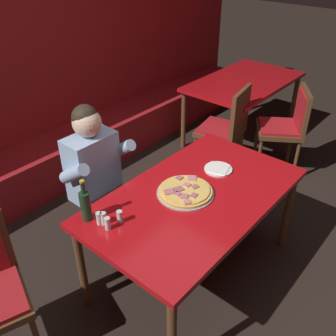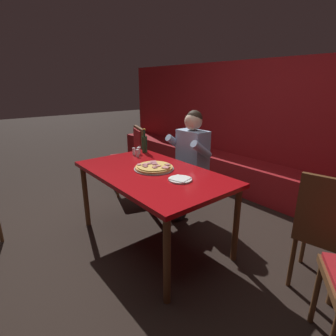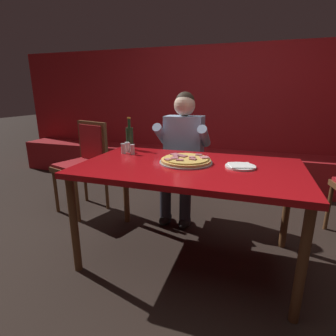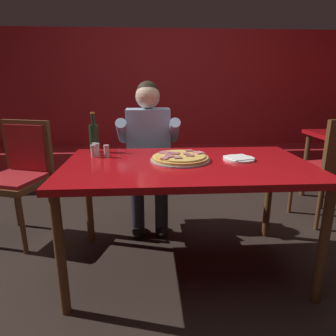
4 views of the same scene
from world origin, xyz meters
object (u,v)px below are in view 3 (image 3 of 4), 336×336
object	(u,v)px
diner_seated_blue_shirt	(182,151)
pizza	(186,160)
beer_bottle	(130,138)
shaker_oregano	(123,149)
main_dining_table	(189,175)
shaker_parmesan	(127,147)
shaker_black_pepper	(128,148)
shaker_red_pepper_flakes	(133,150)
dining_chair_far_right	(85,159)
plate_white_paper	(240,166)

from	to	relation	value
diner_seated_blue_shirt	pizza	bearing A→B (deg)	-72.17
pizza	beer_bottle	distance (m)	0.68
pizza	diner_seated_blue_shirt	size ratio (longest dim) A/B	0.31
shaker_oregano	pizza	bearing A→B (deg)	-12.85
main_dining_table	pizza	xyz separation A→B (m)	(-0.04, 0.06, 0.09)
beer_bottle	shaker_parmesan	bearing A→B (deg)	-78.74
beer_bottle	shaker_parmesan	xyz separation A→B (m)	(0.02, -0.10, -0.07)
pizza	shaker_black_pepper	xyz separation A→B (m)	(-0.57, 0.19, 0.02)
pizza	shaker_red_pepper_flakes	distance (m)	0.51
beer_bottle	main_dining_table	bearing A→B (deg)	-29.25
shaker_red_pepper_flakes	dining_chair_far_right	xyz separation A→B (m)	(-0.76, 0.37, -0.23)
shaker_red_pepper_flakes	diner_seated_blue_shirt	distance (m)	0.60
pizza	shaker_oregano	xyz separation A→B (m)	(-0.59, 0.13, 0.02)
plate_white_paper	shaker_parmesan	distance (m)	1.01
pizza	shaker_black_pepper	distance (m)	0.60
shaker_black_pepper	shaker_red_pepper_flakes	world-z (taller)	same
plate_white_paper	beer_bottle	size ratio (longest dim) A/B	0.72
pizza	main_dining_table	bearing A→B (deg)	-55.22
shaker_parmesan	shaker_red_pepper_flakes	xyz separation A→B (m)	(0.09, -0.08, 0.00)
main_dining_table	shaker_red_pepper_flakes	bearing A→B (deg)	161.08
dining_chair_far_right	shaker_red_pepper_flakes	bearing A→B (deg)	-26.21
dining_chair_far_right	shaker_oregano	bearing A→B (deg)	-28.60
main_dining_table	plate_white_paper	bearing A→B (deg)	8.79
main_dining_table	shaker_oregano	size ratio (longest dim) A/B	18.38
shaker_parmesan	pizza	bearing A→B (deg)	-19.50
beer_bottle	shaker_parmesan	distance (m)	0.12
diner_seated_blue_shirt	main_dining_table	bearing A→B (deg)	-70.54
shaker_red_pepper_flakes	diner_seated_blue_shirt	xyz separation A→B (m)	(0.29, 0.52, -0.09)
diner_seated_blue_shirt	dining_chair_far_right	xyz separation A→B (m)	(-1.05, -0.15, -0.13)
shaker_red_pepper_flakes	plate_white_paper	bearing A→B (deg)	-8.28
main_dining_table	shaker_parmesan	world-z (taller)	shaker_parmesan
plate_white_paper	beer_bottle	world-z (taller)	beer_bottle
diner_seated_blue_shirt	dining_chair_far_right	distance (m)	1.06
shaker_parmesan	diner_seated_blue_shirt	size ratio (longest dim) A/B	0.07
main_dining_table	dining_chair_far_right	xyz separation A→B (m)	(-1.30, 0.56, -0.12)
shaker_black_pepper	shaker_red_pepper_flakes	bearing A→B (deg)	-40.40
plate_white_paper	diner_seated_blue_shirt	xyz separation A→B (m)	(-0.60, 0.65, -0.06)
main_dining_table	beer_bottle	size ratio (longest dim) A/B	5.41
shaker_black_pepper	beer_bottle	bearing A→B (deg)	107.59
shaker_oregano	shaker_parmesan	bearing A→B (deg)	91.01
shaker_oregano	diner_seated_blue_shirt	size ratio (longest dim) A/B	0.07
shaker_oregano	diner_seated_blue_shirt	xyz separation A→B (m)	(0.38, 0.51, -0.09)
plate_white_paper	dining_chair_far_right	xyz separation A→B (m)	(-1.65, 0.50, -0.20)
shaker_parmesan	shaker_oregano	distance (m)	0.07
pizza	shaker_parmesan	distance (m)	0.62
dining_chair_far_right	beer_bottle	bearing A→B (deg)	-16.69
dining_chair_far_right	main_dining_table	bearing A→B (deg)	-23.28
plate_white_paper	shaker_red_pepper_flakes	size ratio (longest dim) A/B	2.44
shaker_black_pepper	shaker_red_pepper_flakes	size ratio (longest dim) A/B	1.00
main_dining_table	dining_chair_far_right	bearing A→B (deg)	156.72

